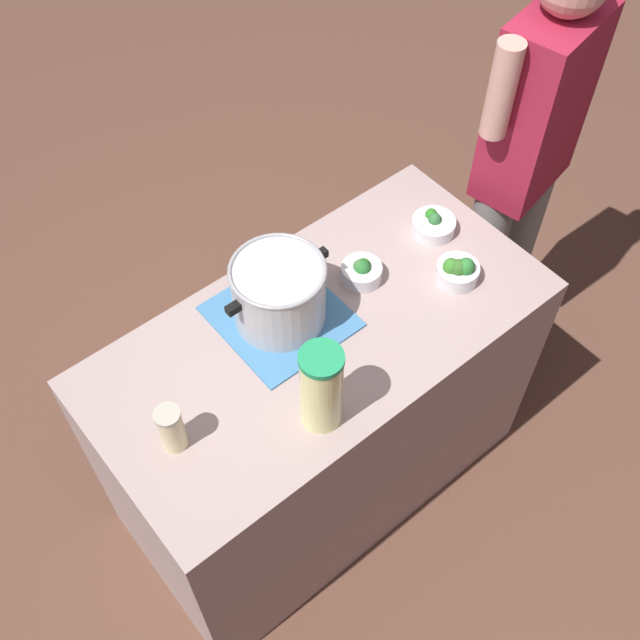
% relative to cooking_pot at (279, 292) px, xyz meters
% --- Properties ---
extents(ground_plane, '(8.00, 8.00, 0.00)m').
position_rel_cooking_pot_xyz_m(ground_plane, '(0.06, -0.11, -1.03)').
color(ground_plane, brown).
extents(counter_slab, '(1.35, 0.67, 0.92)m').
position_rel_cooking_pot_xyz_m(counter_slab, '(0.06, -0.11, -0.57)').
color(counter_slab, '#A58F8A').
rests_on(counter_slab, ground_plane).
extents(dish_cloth, '(0.34, 0.36, 0.01)m').
position_rel_cooking_pot_xyz_m(dish_cloth, '(0.00, -0.00, -0.11)').
color(dish_cloth, teal).
rests_on(dish_cloth, counter_slab).
extents(cooking_pot, '(0.33, 0.27, 0.20)m').
position_rel_cooking_pot_xyz_m(cooking_pot, '(0.00, 0.00, 0.00)').
color(cooking_pot, '#B7B7BC').
rests_on(cooking_pot, dish_cloth).
extents(lemonade_pitcher, '(0.11, 0.11, 0.28)m').
position_rel_cooking_pot_xyz_m(lemonade_pitcher, '(-0.11, -0.32, 0.03)').
color(lemonade_pitcher, '#EFF098').
rests_on(lemonade_pitcher, counter_slab).
extents(mason_jar, '(0.07, 0.07, 0.15)m').
position_rel_cooking_pot_xyz_m(mason_jar, '(-0.45, -0.15, -0.04)').
color(mason_jar, beige).
rests_on(mason_jar, counter_slab).
extents(broccoli_bowl_front, '(0.12, 0.12, 0.08)m').
position_rel_cooking_pot_xyz_m(broccoli_bowl_front, '(0.27, -0.04, -0.08)').
color(broccoli_bowl_front, silver).
rests_on(broccoli_bowl_front, counter_slab).
extents(broccoli_bowl_center, '(0.13, 0.13, 0.09)m').
position_rel_cooking_pot_xyz_m(broccoli_bowl_center, '(0.49, -0.22, -0.08)').
color(broccoli_bowl_center, silver).
rests_on(broccoli_bowl_center, counter_slab).
extents(broccoli_bowl_back, '(0.13, 0.13, 0.07)m').
position_rel_cooking_pot_xyz_m(broccoli_bowl_back, '(0.57, -0.03, -0.09)').
color(broccoli_bowl_back, silver).
rests_on(broccoli_bowl_back, counter_slab).
extents(person_cook, '(0.50, 0.26, 1.68)m').
position_rel_cooking_pot_xyz_m(person_cook, '(0.99, -0.02, -0.10)').
color(person_cook, gray).
rests_on(person_cook, ground_plane).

